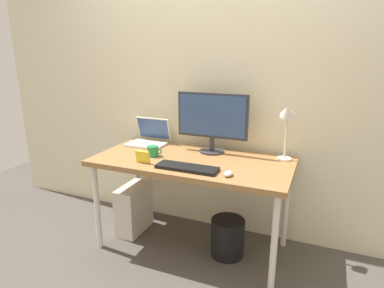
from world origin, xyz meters
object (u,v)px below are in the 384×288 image
at_px(desk_lamp, 287,120).
at_px(computer_tower, 134,208).
at_px(desk, 192,167).
at_px(coffee_mug, 153,151).
at_px(keyboard, 187,168).
at_px(wastebasket, 227,237).
at_px(monitor, 212,119).
at_px(mouse, 228,173).
at_px(laptop, 149,138).
at_px(photo_frame, 143,157).

distance_m(desk_lamp, computer_tower, 1.50).
distance_m(desk, coffee_mug, 0.33).
bearing_deg(desk_lamp, keyboard, -143.13).
xyz_separation_m(keyboard, wastebasket, (0.25, 0.22, -0.61)).
bearing_deg(monitor, mouse, -58.94).
height_order(desk, desk_lamp, desk_lamp).
xyz_separation_m(laptop, keyboard, (0.56, -0.47, -0.05)).
height_order(desk_lamp, mouse, desk_lamp).
height_order(keyboard, mouse, mouse).
bearing_deg(desk_lamp, coffee_mug, -164.06).
relative_size(monitor, wastebasket, 1.93).
bearing_deg(wastebasket, monitor, 133.69).
distance_m(keyboard, mouse, 0.30).
xyz_separation_m(keyboard, computer_tower, (-0.62, 0.25, -0.55)).
relative_size(coffee_mug, wastebasket, 0.41).
relative_size(computer_tower, wastebasket, 1.40).
bearing_deg(desk_lamp, monitor, -179.93).
xyz_separation_m(monitor, photo_frame, (-0.38, -0.45, -0.23)).
relative_size(desk, wastebasket, 5.00).
bearing_deg(photo_frame, keyboard, 0.23).
distance_m(laptop, coffee_mug, 0.35).
relative_size(laptop, computer_tower, 0.76).
bearing_deg(coffee_mug, mouse, -15.31).
relative_size(monitor, laptop, 1.81).
bearing_deg(desk, laptop, 154.19).
height_order(desk, computer_tower, desk).
distance_m(desk, desk_lamp, 0.78).
bearing_deg(coffee_mug, desk, 8.56).
bearing_deg(desk_lamp, laptop, 179.06).
bearing_deg(desk_lamp, computer_tower, -171.04).
bearing_deg(photo_frame, mouse, -0.73).
distance_m(monitor, photo_frame, 0.63).
bearing_deg(photo_frame, laptop, 114.30).
bearing_deg(monitor, laptop, 178.08).
xyz_separation_m(desk, desk_lamp, (0.65, 0.23, 0.38)).
bearing_deg(wastebasket, laptop, 162.80).
xyz_separation_m(desk, photo_frame, (-0.30, -0.22, 0.11)).
bearing_deg(monitor, coffee_mug, -144.98).
xyz_separation_m(coffee_mug, photo_frame, (0.01, -0.17, 0.01)).
bearing_deg(monitor, wastebasket, -46.31).
bearing_deg(mouse, keyboard, 178.14).
distance_m(desk_lamp, wastebasket, 1.01).
relative_size(laptop, coffee_mug, 2.57).
xyz_separation_m(monitor, wastebasket, (0.22, -0.23, -0.88)).
distance_m(desk_lamp, keyboard, 0.80).
bearing_deg(keyboard, photo_frame, -179.77).
xyz_separation_m(laptop, photo_frame, (0.21, -0.47, -0.01)).
relative_size(mouse, computer_tower, 0.21).
height_order(monitor, photo_frame, monitor).
bearing_deg(computer_tower, mouse, -15.95).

